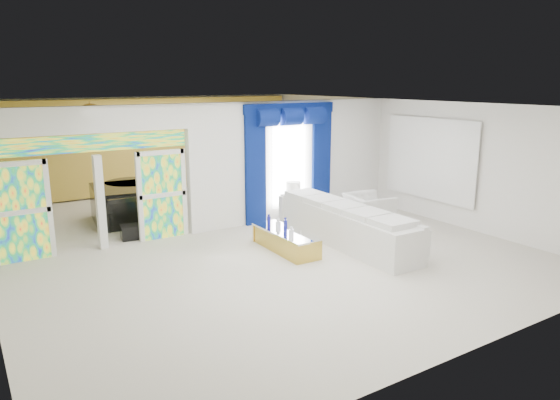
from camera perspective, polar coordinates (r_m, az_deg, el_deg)
floor at (r=11.66m, az=-4.42°, el=-4.31°), size 12.00×12.00×0.00m
dividing_wall at (r=13.24m, az=1.66°, el=4.51°), size 5.70×0.18×3.00m
dividing_header at (r=11.12m, az=-20.42°, el=8.38°), size 4.30×0.18×0.55m
stained_panel_left at (r=11.16m, az=-26.85°, el=-1.20°), size 0.95×0.04×2.00m
stained_panel_right at (r=11.75m, az=-12.97°, el=0.57°), size 0.95×0.04×2.00m
stained_transom at (r=11.16m, az=-20.23°, el=5.96°), size 4.00×0.05×0.35m
window_pane at (r=13.03m, az=0.99°, el=4.15°), size 1.00×0.02×2.30m
blue_drape_left at (r=12.50m, az=-2.77°, el=3.51°), size 0.55×0.10×2.80m
blue_drape_right at (r=13.59m, az=4.60°, el=4.26°), size 0.55×0.10×2.80m
blue_pelmet at (r=12.86m, az=1.09°, el=10.17°), size 2.60×0.12×0.25m
wall_mirror at (r=13.58m, az=16.34°, el=4.41°), size 0.04×2.70×1.90m
gold_curtains at (r=16.69m, az=-14.15°, el=5.92°), size 9.70×0.12×2.90m
white_sofa at (r=11.30m, az=7.21°, el=-2.92°), size 0.96×4.05×0.77m
coffee_table at (r=10.81m, az=0.62°, el=-4.57°), size 0.65×1.82×0.40m
console_table at (r=13.26m, az=2.55°, el=-1.18°), size 1.30×0.56×0.42m
table_lamp at (r=12.98m, az=1.49°, el=0.77°), size 0.36×0.36×0.58m
armchair at (r=12.99m, az=9.85°, el=-0.99°), size 1.15×1.26×0.72m
grand_piano at (r=13.51m, az=-17.16°, el=-0.46°), size 1.57×1.93×0.90m
piano_bench at (r=12.09m, az=-15.02°, el=-3.31°), size 1.00×0.49×0.32m
tv_console at (r=13.59m, az=-28.72°, el=-1.80°), size 0.60×0.57×0.73m
chandelier at (r=13.58m, az=-20.32°, el=8.80°), size 0.60×0.60×0.60m
decanters at (r=10.86m, az=0.11°, el=-2.89°), size 0.22×1.02×0.24m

